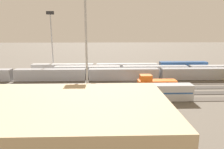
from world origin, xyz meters
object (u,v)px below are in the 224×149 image
train_on_track_2 (124,74)px  light_mast_1 (86,31)px  train_on_track_5 (156,86)px  train_on_track_0 (123,68)px  train_on_track_1 (155,71)px  light_mast_0 (51,33)px  train_on_track_6 (42,93)px

train_on_track_2 → light_mast_1: (9.94, 23.87, 14.41)m
train_on_track_5 → train_on_track_0: train_on_track_5 is taller
train_on_track_5 → light_mast_1: (17.08, 8.87, 14.27)m
train_on_track_1 → train_on_track_0: train_on_track_0 is taller
light_mast_0 → light_mast_1: (-16.65, 37.28, 1.28)m
train_on_track_6 → light_mast_0: (5.52, -33.42, 13.14)m
train_on_track_5 → train_on_track_0: (6.66, -25.00, -0.04)m
train_on_track_2 → train_on_track_0: 10.01m
train_on_track_0 → train_on_track_6: bearing=54.3°
train_on_track_2 → train_on_track_5: size_ratio=11.98×
train_on_track_2 → train_on_track_5: (-7.14, 15.00, 0.14)m
train_on_track_6 → train_on_track_5: bearing=-169.9°
train_on_track_5 → light_mast_0: 45.97m
train_on_track_6 → light_mast_0: size_ratio=3.07×
light_mast_0 → train_on_track_1: bearing=167.6°
train_on_track_2 → train_on_track_0: size_ratio=1.80×
train_on_track_6 → light_mast_1: (-11.13, 3.87, 14.43)m
train_on_track_6 → train_on_track_5: size_ratio=7.14×
train_on_track_2 → train_on_track_1: 12.70m
light_mast_1 → train_on_track_1: bearing=-126.8°
train_on_track_0 → light_mast_0: bearing=-7.2°
train_on_track_6 → train_on_track_2: (-21.07, -20.00, 0.02)m
train_on_track_5 → train_on_track_1: (-4.53, -20.00, -0.14)m
train_on_track_6 → train_on_track_1: same height
train_on_track_0 → light_mast_0: light_mast_0 is taller
train_on_track_1 → light_mast_0: (38.26, -8.42, 13.13)m
train_on_track_0 → light_mast_1: 38.22m
light_mast_1 → train_on_track_0: bearing=-107.1°
light_mast_0 → train_on_track_5: bearing=139.9°
train_on_track_2 → train_on_track_5: 16.61m
train_on_track_1 → light_mast_0: bearing=-12.4°
train_on_track_6 → light_mast_1: size_ratio=2.79×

